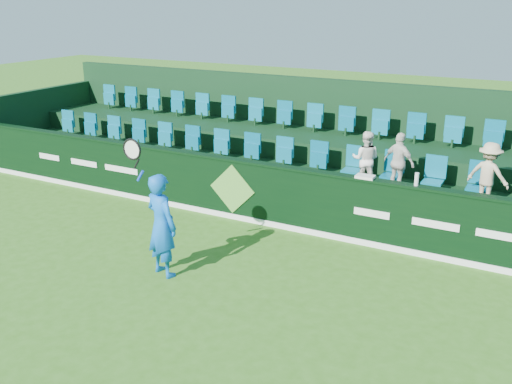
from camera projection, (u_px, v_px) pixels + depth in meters
The scene contains 13 objects.
ground at pixel (112, 297), 9.30m from camera, with size 60.00×60.00×0.00m, color #326618.
sponsor_hoarding at pixel (235, 189), 12.41m from camera, with size 16.00×0.25×1.35m.
stand_tier_front at pixel (258, 186), 13.42m from camera, with size 16.00×2.00×0.80m, color black.
stand_tier_back at pixel (292, 157), 14.92m from camera, with size 16.00×1.80×1.30m, color black.
stand_rear at pixel (300, 133), 15.11m from camera, with size 16.00×4.10×2.60m.
seat_row_front at pixel (266, 154), 13.53m from camera, with size 13.50×0.50×0.60m, color #08637E.
seat_row_back at pixel (298, 119), 14.86m from camera, with size 13.50×0.50×0.60m, color #08637E.
tennis_player at pixel (161, 224), 9.77m from camera, with size 1.09×0.62×2.49m.
spectator_left at pixel (365, 159), 11.98m from camera, with size 0.58×0.45×1.20m, color white.
spectator_middle at pixel (399, 163), 11.66m from camera, with size 0.73×0.30×1.24m, color silver.
spectator_right at pixel (488, 174), 10.89m from camera, with size 0.80×0.46×1.24m, color tan.
towel at pixel (365, 177), 10.90m from camera, with size 0.35×0.23×0.05m, color silver.
drinks_bottle at pixel (417, 179), 10.43m from camera, with size 0.08×0.08×0.24m, color silver.
Camera 1 is at (5.95, -6.15, 4.65)m, focal length 40.00 mm.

